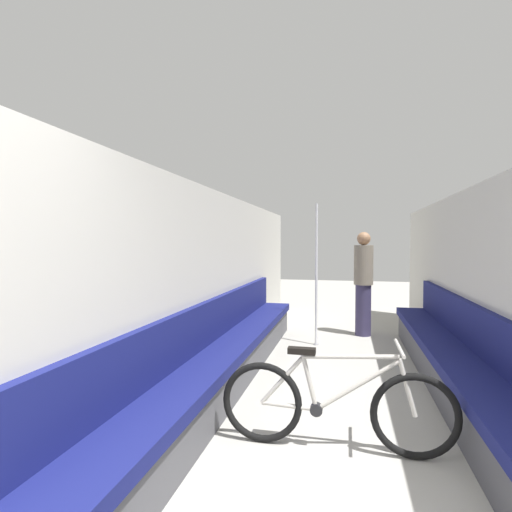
# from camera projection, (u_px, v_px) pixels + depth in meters

# --- Properties ---
(wall_left) EXTENTS (0.10, 9.38, 2.07)m
(wall_left) POSITION_uv_depth(u_px,v_px,m) (202.00, 286.00, 4.13)
(wall_left) COLOR beige
(wall_left) RESTS_ON ground
(wall_right) EXTENTS (0.10, 9.38, 2.07)m
(wall_right) POSITION_uv_depth(u_px,v_px,m) (497.00, 294.00, 3.51)
(wall_right) COLOR beige
(wall_right) RESTS_ON ground
(bench_seat_row_left) EXTENTS (0.47, 5.49, 0.89)m
(bench_seat_row_left) POSITION_uv_depth(u_px,v_px,m) (226.00, 357.00, 4.14)
(bench_seat_row_left) COLOR #4C4C51
(bench_seat_row_left) RESTS_ON ground
(bench_seat_row_right) EXTENTS (0.47, 5.49, 0.89)m
(bench_seat_row_right) POSITION_uv_depth(u_px,v_px,m) (462.00, 373.00, 3.63)
(bench_seat_row_right) COLOR #4C4C51
(bench_seat_row_right) RESTS_ON ground
(bicycle) EXTENTS (1.67, 0.46, 0.78)m
(bicycle) POSITION_uv_depth(u_px,v_px,m) (335.00, 406.00, 2.84)
(bicycle) COLOR black
(bicycle) RESTS_ON ground
(grab_pole_near) EXTENTS (0.08, 0.08, 2.05)m
(grab_pole_near) POSITION_uv_depth(u_px,v_px,m) (316.00, 277.00, 5.76)
(grab_pole_near) COLOR gray
(grab_pole_near) RESTS_ON ground
(passenger_standing) EXTENTS (0.30, 0.30, 1.65)m
(passenger_standing) POSITION_uv_depth(u_px,v_px,m) (363.00, 282.00, 6.36)
(passenger_standing) COLOR #332D4C
(passenger_standing) RESTS_ON ground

